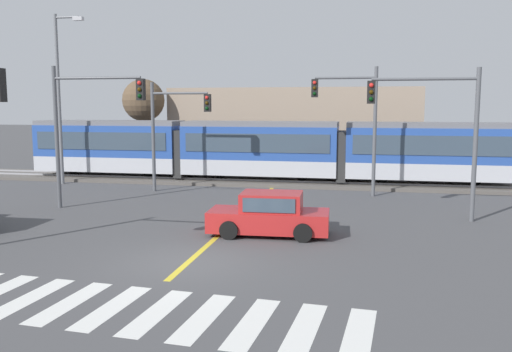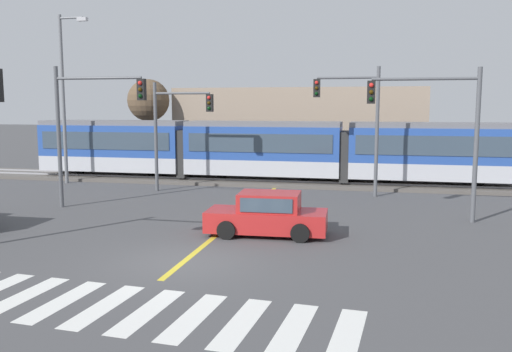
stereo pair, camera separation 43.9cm
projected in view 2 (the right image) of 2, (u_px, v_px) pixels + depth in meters
name	position (u px, v px, depth m)	size (l,w,h in m)	color
ground_plane	(183.00, 262.00, 15.79)	(200.00, 200.00, 0.00)	#474749
track_bed	(281.00, 182.00, 31.77)	(120.00, 4.00, 0.18)	#56514C
rail_near	(279.00, 181.00, 31.06)	(120.00, 0.08, 0.10)	#939399
rail_far	(283.00, 178.00, 32.45)	(120.00, 0.08, 0.10)	#939399
light_rail_tram	(263.00, 148.00, 31.74)	(28.00, 2.64, 3.43)	#B7BAC1
crosswalk_stripe_2	(24.00, 296.00, 12.95)	(0.56, 2.80, 0.01)	silver
crosswalk_stripe_3	(63.00, 301.00, 12.63)	(0.56, 2.80, 0.01)	silver
crosswalk_stripe_4	(104.00, 306.00, 12.32)	(0.56, 2.80, 0.01)	silver
crosswalk_stripe_5	(148.00, 311.00, 12.00)	(0.56, 2.80, 0.01)	silver
crosswalk_stripe_6	(193.00, 317.00, 11.68)	(0.56, 2.80, 0.01)	silver
crosswalk_stripe_7	(242.00, 323.00, 11.37)	(0.56, 2.80, 0.01)	silver
crosswalk_stripe_8	(293.00, 329.00, 11.05)	(0.56, 2.80, 0.01)	silver
crosswalk_stripe_9	(347.00, 336.00, 10.73)	(0.56, 2.80, 0.01)	silver
lane_centre_line	(238.00, 218.00, 21.97)	(0.20, 16.28, 0.01)	gold
sedan_crossing	(267.00, 215.00, 19.00)	(4.27, 2.06, 1.52)	#B22323
traffic_light_far_left	(175.00, 121.00, 28.27)	(3.25, 0.38, 5.73)	#515459
traffic_light_far_right	(356.00, 113.00, 26.80)	(3.25, 0.38, 6.43)	#515459
traffic_light_mid_left	(87.00, 115.00, 23.51)	(4.25, 0.38, 6.23)	#515459
traffic_light_mid_right	(438.00, 120.00, 20.94)	(4.25, 0.38, 5.98)	#515459
street_lamp_west	(65.00, 91.00, 31.10)	(1.80, 0.28, 9.63)	slate
bare_tree_far_west	(148.00, 101.00, 38.89)	(3.01, 3.01, 6.41)	brown
building_backdrop_far	(300.00, 127.00, 40.66)	(18.03, 6.00, 5.79)	gray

